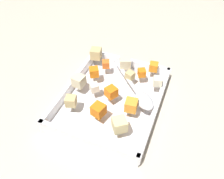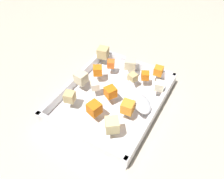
# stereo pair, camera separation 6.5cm
# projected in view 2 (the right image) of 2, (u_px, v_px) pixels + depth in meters

# --- Properties ---
(ground_plane) EXTENTS (4.00, 4.00, 0.00)m
(ground_plane) POSITION_uv_depth(u_px,v_px,m) (111.00, 102.00, 0.70)
(ground_plane) COLOR #BCB29E
(baking_dish) EXTENTS (0.34, 0.27, 0.05)m
(baking_dish) POSITION_uv_depth(u_px,v_px,m) (112.00, 100.00, 0.69)
(baking_dish) COLOR silver
(baking_dish) RESTS_ON ground_plane
(carrot_chunk_near_right) EXTENTS (0.03, 0.03, 0.02)m
(carrot_chunk_near_right) POSITION_uv_depth(u_px,v_px,m) (145.00, 76.00, 0.70)
(carrot_chunk_near_right) COLOR orange
(carrot_chunk_near_right) RESTS_ON baking_dish
(carrot_chunk_corner_ne) EXTENTS (0.04, 0.04, 0.03)m
(carrot_chunk_corner_ne) POSITION_uv_depth(u_px,v_px,m) (98.00, 70.00, 0.71)
(carrot_chunk_corner_ne) COLOR orange
(carrot_chunk_corner_ne) RESTS_ON baking_dish
(carrot_chunk_far_left) EXTENTS (0.03, 0.03, 0.03)m
(carrot_chunk_far_left) POSITION_uv_depth(u_px,v_px,m) (128.00, 107.00, 0.60)
(carrot_chunk_far_left) COLOR orange
(carrot_chunk_far_left) RESTS_ON baking_dish
(carrot_chunk_mid_left) EXTENTS (0.04, 0.04, 0.03)m
(carrot_chunk_mid_left) POSITION_uv_depth(u_px,v_px,m) (110.00, 92.00, 0.64)
(carrot_chunk_mid_left) COLOR orange
(carrot_chunk_mid_left) RESTS_ON baking_dish
(carrot_chunk_far_right) EXTENTS (0.04, 0.04, 0.03)m
(carrot_chunk_far_right) POSITION_uv_depth(u_px,v_px,m) (93.00, 108.00, 0.60)
(carrot_chunk_far_right) COLOR orange
(carrot_chunk_far_right) RESTS_ON baking_dish
(carrot_chunk_rim_edge) EXTENTS (0.03, 0.03, 0.02)m
(carrot_chunk_rim_edge) POSITION_uv_depth(u_px,v_px,m) (111.00, 64.00, 0.74)
(carrot_chunk_rim_edge) COLOR orange
(carrot_chunk_rim_edge) RESTS_ON baking_dish
(carrot_chunk_under_handle) EXTENTS (0.03, 0.03, 0.03)m
(carrot_chunk_under_handle) POSITION_uv_depth(u_px,v_px,m) (158.00, 71.00, 0.71)
(carrot_chunk_under_handle) COLOR orange
(carrot_chunk_under_handle) RESTS_ON baking_dish
(potato_chunk_heap_top) EXTENTS (0.05, 0.05, 0.03)m
(potato_chunk_heap_top) POSITION_uv_depth(u_px,v_px,m) (112.00, 125.00, 0.56)
(potato_chunk_heap_top) COLOR #E0CC89
(potato_chunk_heap_top) RESTS_ON baking_dish
(potato_chunk_center) EXTENTS (0.04, 0.04, 0.03)m
(potato_chunk_center) POSITION_uv_depth(u_px,v_px,m) (81.00, 78.00, 0.68)
(potato_chunk_center) COLOR beige
(potato_chunk_center) RESTS_ON baking_dish
(potato_chunk_corner_se) EXTENTS (0.03, 0.03, 0.02)m
(potato_chunk_corner_se) POSITION_uv_depth(u_px,v_px,m) (133.00, 77.00, 0.69)
(potato_chunk_corner_se) COLOR tan
(potato_chunk_corner_se) RESTS_ON baking_dish
(potato_chunk_back_center) EXTENTS (0.04, 0.04, 0.03)m
(potato_chunk_back_center) POSITION_uv_depth(u_px,v_px,m) (103.00, 52.00, 0.77)
(potato_chunk_back_center) COLOR tan
(potato_chunk_back_center) RESTS_ON baking_dish
(potato_chunk_heap_side) EXTENTS (0.04, 0.04, 0.03)m
(potato_chunk_heap_side) POSITION_uv_depth(u_px,v_px,m) (130.00, 64.00, 0.73)
(potato_chunk_heap_side) COLOR beige
(potato_chunk_heap_side) RESTS_ON baking_dish
(potato_chunk_corner_nw) EXTENTS (0.03, 0.03, 0.03)m
(potato_chunk_corner_nw) POSITION_uv_depth(u_px,v_px,m) (70.00, 97.00, 0.63)
(potato_chunk_corner_nw) COLOR tan
(potato_chunk_corner_nw) RESTS_ON baking_dish
(potato_chunk_mid_right) EXTENTS (0.03, 0.03, 0.03)m
(potato_chunk_mid_right) POSITION_uv_depth(u_px,v_px,m) (160.00, 86.00, 0.66)
(potato_chunk_mid_right) COLOR beige
(potato_chunk_mid_right) RESTS_ON baking_dish
(parsnip_chunk_near_left) EXTENTS (0.03, 0.03, 0.02)m
(parsnip_chunk_near_left) POSITION_uv_depth(u_px,v_px,m) (95.00, 86.00, 0.66)
(parsnip_chunk_near_left) COLOR silver
(parsnip_chunk_near_left) RESTS_ON baking_dish
(serving_spoon) EXTENTS (0.19, 0.18, 0.02)m
(serving_spoon) POSITION_uv_depth(u_px,v_px,m) (140.00, 100.00, 0.63)
(serving_spoon) COLOR silver
(serving_spoon) RESTS_ON baking_dish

